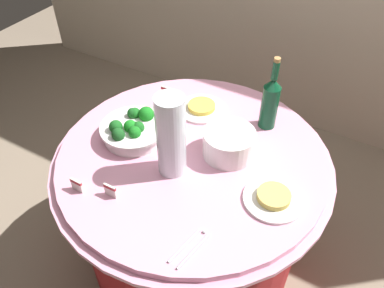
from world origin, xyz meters
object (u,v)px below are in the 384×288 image
Objects in this scene: wine_bottle at (270,102)px; label_placard_front at (110,190)px; food_plate_fried_egg at (202,108)px; label_placard_rear at (166,91)px; serving_tongs at (190,247)px; label_placard_mid at (77,185)px; plate_stack at (229,143)px; decorative_fruit_vase at (171,140)px; broccoli_bowl at (134,129)px; food_plate_noodles at (273,198)px.

wine_bottle is 0.75m from label_placard_front.
label_placard_rear is (-0.20, 0.01, 0.02)m from food_plate_fried_egg.
serving_tongs is at bearing -64.58° from food_plate_fried_egg.
label_placard_mid is 1.00× the size of label_placard_rear.
wine_bottle is (0.07, 0.25, 0.07)m from plate_stack.
decorative_fruit_vase is at bearing -78.44° from food_plate_fried_egg.
serving_tongs is (0.47, -0.35, -0.04)m from broccoli_bowl.
wine_bottle is at bearing 114.48° from food_plate_noodles.
decorative_fruit_vase is at bearing 130.67° from serving_tongs.
label_placard_mid is (-0.25, -0.27, -0.12)m from decorative_fruit_vase.
serving_tongs is at bearing -117.64° from food_plate_noodles.
decorative_fruit_vase is at bearing -18.41° from broccoli_bowl.
decorative_fruit_vase reaches higher than label_placard_front.
wine_bottle is 6.11× the size of label_placard_rear.
broccoli_bowl is at bearing 110.73° from label_placard_front.
food_plate_noodles is at bearing -29.97° from plate_stack.
plate_stack is 0.29m from food_plate_noodles.
serving_tongs is at bearing -49.33° from decorative_fruit_vase.
label_placard_front is at bearing -118.76° from decorative_fruit_vase.
food_plate_fried_egg is at bearing 101.56° from decorative_fruit_vase.
broccoli_bowl is 0.33m from label_placard_front.
plate_stack is at bearing 150.03° from food_plate_noodles.
broccoli_bowl and plate_stack have the same top height.
serving_tongs is at bearing -89.09° from wine_bottle.
plate_stack is (0.39, 0.11, 0.01)m from broccoli_bowl.
serving_tongs is at bearing -79.87° from plate_stack.
plate_stack is 0.62× the size of wine_bottle.
serving_tongs is (0.08, -0.46, -0.05)m from plate_stack.
wine_bottle reaches higher than label_placard_mid.
label_placard_front is at bearing -152.79° from food_plate_noodles.
label_placard_front reaches higher than serving_tongs.
wine_bottle reaches higher than broccoli_bowl.
label_placard_front is 0.64m from label_placard_rear.
broccoli_bowl reaches higher than food_plate_noodles.
decorative_fruit_vase is 0.38m from label_placard_mid.
wine_bottle is 0.99× the size of decorative_fruit_vase.
plate_stack is 0.27m from wine_bottle.
food_plate_fried_egg reaches higher than serving_tongs.
label_placard_front is at bearing -94.21° from food_plate_fried_egg.
decorative_fruit_vase is at bearing 47.03° from label_placard_mid.
broccoli_bowl is at bearing 88.70° from label_placard_mid.
food_plate_fried_egg is (-0.08, 0.39, -0.14)m from decorative_fruit_vase.
label_placard_mid is (-0.65, -0.31, 0.02)m from food_plate_noodles.
food_plate_fried_egg is 4.00× the size of label_placard_front.
food_plate_noodles is (0.17, 0.32, 0.01)m from serving_tongs.
plate_stack is 0.95× the size of food_plate_fried_egg.
broccoli_bowl is 1.33× the size of plate_stack.
broccoli_bowl reaches higher than label_placard_rear.
label_placard_rear is (-0.15, 0.62, 0.00)m from label_placard_front.
food_plate_noodles is at bearing -65.52° from wine_bottle.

